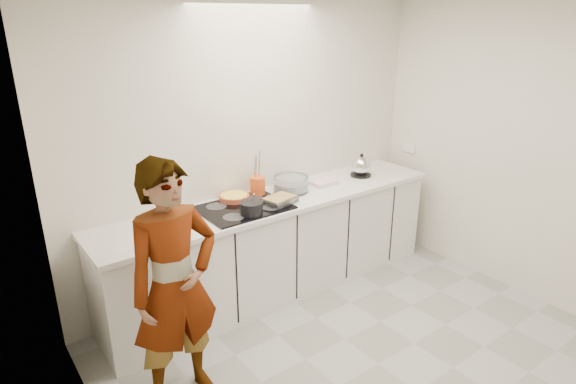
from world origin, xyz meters
TOP-DOWN VIEW (x-y plane):
  - floor at (0.00, 0.00)m, footprint 3.60×3.20m
  - wall_back at (0.00, 1.60)m, footprint 3.60×0.00m
  - wall_left at (-1.80, 0.00)m, footprint 0.00×3.20m
  - wall_right at (1.80, 0.02)m, footprint 0.02×3.20m
  - base_cabinets at (0.00, 1.28)m, footprint 3.20×0.58m
  - countertop at (0.00, 1.28)m, footprint 3.24×0.64m
  - hob at (-0.35, 1.26)m, footprint 0.72×0.54m
  - tart_dish at (-0.33, 1.46)m, footprint 0.31×0.31m
  - saucepan at (-0.38, 1.09)m, footprint 0.21×0.21m
  - baking_dish at (-0.06, 1.16)m, footprint 0.31×0.26m
  - mixing_bowl at (0.21, 1.35)m, footprint 0.33×0.33m
  - tea_towel at (0.57, 1.33)m, footprint 0.25×0.18m
  - kettle at (1.04, 1.30)m, footprint 0.26×0.26m
  - utensil_crock at (-0.08, 1.45)m, footprint 0.17×0.17m
  - cook at (-1.27, 0.59)m, footprint 0.63×0.45m

SIDE VIEW (x-z plane):
  - floor at x=0.00m, z-range 0.00..0.00m
  - base_cabinets at x=0.00m, z-range 0.00..0.87m
  - cook at x=-1.27m, z-range 0.00..1.65m
  - countertop at x=0.00m, z-range 0.87..0.91m
  - hob at x=-0.35m, z-range 0.91..0.92m
  - tea_towel at x=0.57m, z-range 0.91..0.95m
  - tart_dish at x=-0.33m, z-range 0.93..0.97m
  - baking_dish at x=-0.06m, z-range 0.93..0.98m
  - saucepan at x=-0.38m, z-range 0.89..1.06m
  - mixing_bowl at x=0.21m, z-range 0.90..1.05m
  - utensil_crock at x=-0.08m, z-range 0.91..1.08m
  - kettle at x=1.04m, z-range 0.89..1.12m
  - wall_right at x=1.80m, z-range 0.00..2.60m
  - wall_back at x=0.00m, z-range 0.00..2.60m
  - wall_left at x=-1.80m, z-range 0.00..2.60m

